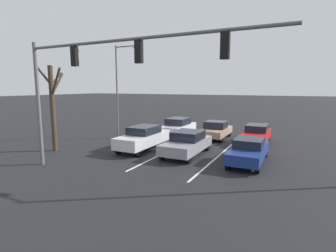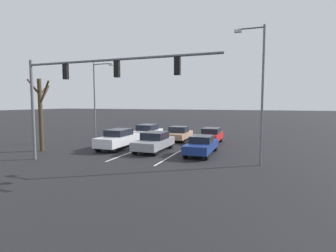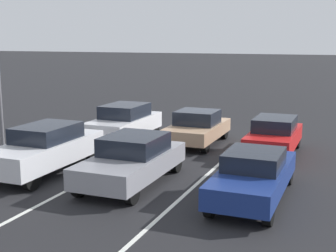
{
  "view_description": "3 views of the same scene",
  "coord_description": "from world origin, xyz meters",
  "px_view_note": "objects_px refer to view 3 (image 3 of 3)",
  "views": [
    {
      "loc": [
        -6.0,
        21.98,
        4.32
      ],
      "look_at": [
        1.13,
        7.63,
        1.93
      ],
      "focal_mm": 28.0,
      "sensor_mm": 36.0,
      "label": 1
    },
    {
      "loc": [
        -7.85,
        25.77,
        3.84
      ],
      "look_at": [
        -1.26,
        7.57,
        2.13
      ],
      "focal_mm": 28.0,
      "sensor_mm": 36.0,
      "label": 2
    },
    {
      "loc": [
        -6.14,
        19.53,
        4.51
      ],
      "look_at": [
        -0.91,
        6.53,
        1.88
      ],
      "focal_mm": 50.0,
      "sensor_mm": 36.0,
      "label": 3
    }
  ],
  "objects_px": {
    "car_white_rightlane_second": "(124,122)",
    "car_tan_midlane_second": "(197,127)",
    "car_silver_rightlane_front": "(46,148)",
    "car_gray_midlane_front": "(132,159)",
    "car_navy_leftlane_front": "(254,174)",
    "street_lamp_right_shoulder": "(1,39)",
    "car_red_leftlane_second": "(274,135)"
  },
  "relations": [
    {
      "from": "car_navy_leftlane_front",
      "to": "car_white_rightlane_second",
      "type": "distance_m",
      "value": 9.18
    },
    {
      "from": "car_navy_leftlane_front",
      "to": "street_lamp_right_shoulder",
      "type": "bearing_deg",
      "value": -13.15
    },
    {
      "from": "car_white_rightlane_second",
      "to": "car_tan_midlane_second",
      "type": "relative_size",
      "value": 1.08
    },
    {
      "from": "car_silver_rightlane_front",
      "to": "car_red_leftlane_second",
      "type": "relative_size",
      "value": 1.16
    },
    {
      "from": "car_navy_leftlane_front",
      "to": "car_gray_midlane_front",
      "type": "xyz_separation_m",
      "value": [
        3.86,
        -0.07,
        0.04
      ]
    },
    {
      "from": "car_navy_leftlane_front",
      "to": "car_gray_midlane_front",
      "type": "height_order",
      "value": "car_gray_midlane_front"
    },
    {
      "from": "car_tan_midlane_second",
      "to": "street_lamp_right_shoulder",
      "type": "height_order",
      "value": "street_lamp_right_shoulder"
    },
    {
      "from": "car_silver_rightlane_front",
      "to": "car_tan_midlane_second",
      "type": "height_order",
      "value": "car_silver_rightlane_front"
    },
    {
      "from": "car_navy_leftlane_front",
      "to": "car_silver_rightlane_front",
      "type": "relative_size",
      "value": 0.99
    },
    {
      "from": "car_navy_leftlane_front",
      "to": "street_lamp_right_shoulder",
      "type": "xyz_separation_m",
      "value": [
        10.9,
        -2.55,
        3.75
      ]
    },
    {
      "from": "car_silver_rightlane_front",
      "to": "car_gray_midlane_front",
      "type": "height_order",
      "value": "car_silver_rightlane_front"
    },
    {
      "from": "car_red_leftlane_second",
      "to": "street_lamp_right_shoulder",
      "type": "bearing_deg",
      "value": 15.64
    },
    {
      "from": "car_gray_midlane_front",
      "to": "car_tan_midlane_second",
      "type": "bearing_deg",
      "value": -91.17
    },
    {
      "from": "car_navy_leftlane_front",
      "to": "car_white_rightlane_second",
      "type": "height_order",
      "value": "car_white_rightlane_second"
    },
    {
      "from": "car_silver_rightlane_front",
      "to": "street_lamp_right_shoulder",
      "type": "bearing_deg",
      "value": -33.29
    },
    {
      "from": "car_silver_rightlane_front",
      "to": "car_tan_midlane_second",
      "type": "bearing_deg",
      "value": -119.1
    },
    {
      "from": "car_silver_rightlane_front",
      "to": "street_lamp_right_shoulder",
      "type": "relative_size",
      "value": 0.62
    },
    {
      "from": "street_lamp_right_shoulder",
      "to": "car_navy_leftlane_front",
      "type": "bearing_deg",
      "value": 166.85
    },
    {
      "from": "car_gray_midlane_front",
      "to": "car_red_leftlane_second",
      "type": "distance_m",
      "value": 6.48
    },
    {
      "from": "car_gray_midlane_front",
      "to": "car_red_leftlane_second",
      "type": "relative_size",
      "value": 1.1
    },
    {
      "from": "car_white_rightlane_second",
      "to": "street_lamp_right_shoulder",
      "type": "bearing_deg",
      "value": 40.66
    },
    {
      "from": "car_navy_leftlane_front",
      "to": "car_gray_midlane_front",
      "type": "relative_size",
      "value": 1.04
    },
    {
      "from": "car_white_rightlane_second",
      "to": "car_red_leftlane_second",
      "type": "height_order",
      "value": "car_white_rightlane_second"
    },
    {
      "from": "car_gray_midlane_front",
      "to": "car_white_rightlane_second",
      "type": "relative_size",
      "value": 1.04
    },
    {
      "from": "car_tan_midlane_second",
      "to": "car_silver_rightlane_front",
      "type": "bearing_deg",
      "value": 60.9
    },
    {
      "from": "car_navy_leftlane_front",
      "to": "car_red_leftlane_second",
      "type": "relative_size",
      "value": 1.15
    },
    {
      "from": "car_white_rightlane_second",
      "to": "car_red_leftlane_second",
      "type": "relative_size",
      "value": 1.06
    },
    {
      "from": "car_red_leftlane_second",
      "to": "car_tan_midlane_second",
      "type": "distance_m",
      "value": 3.47
    },
    {
      "from": "car_silver_rightlane_front",
      "to": "car_white_rightlane_second",
      "type": "relative_size",
      "value": 1.09
    },
    {
      "from": "car_white_rightlane_second",
      "to": "car_tan_midlane_second",
      "type": "height_order",
      "value": "car_white_rightlane_second"
    },
    {
      "from": "car_white_rightlane_second",
      "to": "car_navy_leftlane_front",
      "type": "bearing_deg",
      "value": 140.64
    },
    {
      "from": "car_tan_midlane_second",
      "to": "street_lamp_right_shoulder",
      "type": "distance_m",
      "value": 8.86
    }
  ]
}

